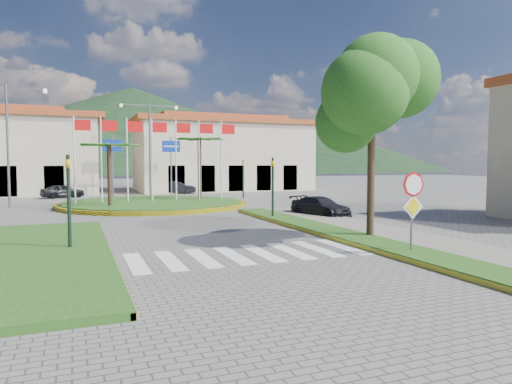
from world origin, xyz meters
name	(u,v)px	position (x,y,z in m)	size (l,w,h in m)	color
ground	(303,286)	(0.00, 0.00, 0.00)	(160.00, 160.00, 0.00)	slate
sidewalk_right	(438,250)	(6.00, 2.00, 0.07)	(4.00, 28.00, 0.15)	gray
verge_right	(408,252)	(4.80, 2.00, 0.09)	(1.60, 28.00, 0.18)	#1B4614
median_left	(24,255)	(-6.50, 6.00, 0.09)	(5.00, 14.00, 0.18)	#1B4614
crosswalk	(245,254)	(0.00, 4.00, 0.01)	(8.00, 3.00, 0.01)	silver
roundabout_island	(154,203)	(0.00, 22.00, 0.18)	(12.70, 12.70, 6.00)	yellow
stop_sign	(413,199)	(4.90, 1.96, 1.79)	(0.80, 0.11, 2.65)	slate
deciduous_tree	(372,103)	(5.50, 5.00, 5.18)	(3.60, 3.60, 6.80)	black
traffic_light_left	(69,193)	(-5.20, 6.50, 1.94)	(0.15, 0.18, 3.20)	black
traffic_light_right	(273,182)	(4.50, 12.00, 1.94)	(0.15, 0.18, 3.20)	black
traffic_light_far	(243,175)	(8.00, 26.00, 1.94)	(0.18, 0.15, 3.20)	black
direction_sign_west	(112,156)	(-2.00, 30.97, 3.53)	(1.60, 0.14, 5.20)	slate
direction_sign_east	(171,156)	(3.00, 30.97, 3.53)	(1.60, 0.14, 5.20)	slate
street_lamp_centre	(150,145)	(1.00, 30.00, 4.50)	(4.80, 0.16, 8.00)	slate
street_lamp_west	(7,139)	(-9.00, 24.00, 4.50)	(4.80, 0.16, 8.00)	slate
building_right	(223,154)	(10.00, 38.00, 3.90)	(19.08, 9.54, 8.05)	#C1B692
hill_far_mid	(133,129)	(15.00, 160.00, 15.00)	(180.00, 180.00, 30.00)	black
hill_far_east	(302,146)	(70.00, 135.00, 9.00)	(120.00, 120.00, 18.00)	black
hill_near_back	(55,145)	(-10.00, 130.00, 8.00)	(110.00, 110.00, 16.00)	black
white_van	(13,189)	(-10.25, 36.86, 0.55)	(1.81, 3.92, 1.09)	silver
car_dark_a	(63,191)	(-5.98, 32.03, 0.58)	(1.38, 3.42, 1.17)	black
car_dark_b	(178,187)	(4.16, 33.88, 0.59)	(1.24, 3.56, 1.17)	black
car_side_right	(321,207)	(7.50, 12.28, 0.54)	(1.52, 3.74, 1.08)	black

